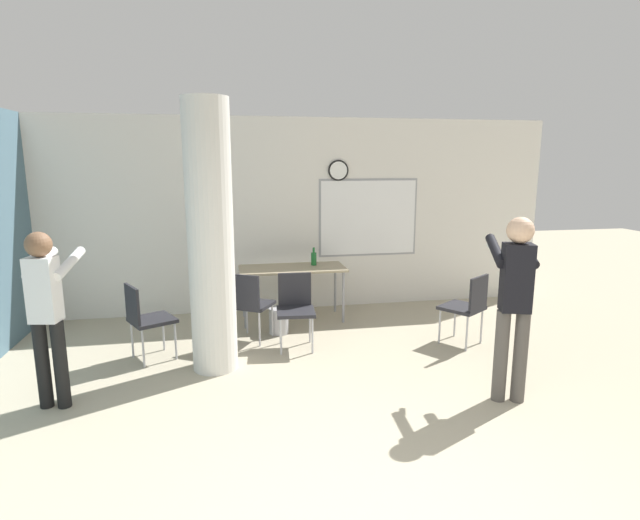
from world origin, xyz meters
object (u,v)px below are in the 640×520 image
at_px(bottle_on_table, 314,258).
at_px(chair_near_pillar, 146,316).
at_px(person_watching_back, 47,306).
at_px(chair_mid_room, 467,304).
at_px(folding_table, 292,272).
at_px(chair_table_left, 250,301).
at_px(person_playing_side, 514,295).
at_px(chair_table_front, 295,305).

bearing_deg(bottle_on_table, chair_near_pillar, -149.56).
xyz_separation_m(chair_near_pillar, person_watching_back, (-0.66, -0.95, 0.43)).
bearing_deg(chair_mid_room, person_watching_back, -170.57).
relative_size(bottle_on_table, chair_mid_room, 0.29).
xyz_separation_m(folding_table, person_watching_back, (-2.44, -2.09, 0.25)).
bearing_deg(chair_table_left, folding_table, 50.78).
distance_m(chair_mid_room, person_playing_side, 1.49).
xyz_separation_m(folding_table, chair_table_left, (-0.63, -0.77, -0.18)).
height_order(chair_near_pillar, person_playing_side, person_playing_side).
distance_m(chair_table_left, chair_table_front, 0.58).
bearing_deg(chair_mid_room, folding_table, 144.50).
distance_m(chair_table_left, person_watching_back, 2.29).
bearing_deg(bottle_on_table, chair_mid_room, -42.41).
bearing_deg(folding_table, person_playing_side, -59.05).
distance_m(folding_table, chair_near_pillar, 2.12).
bearing_deg(chair_table_left, person_playing_side, -40.95).
xyz_separation_m(bottle_on_table, person_watching_back, (-2.76, -2.19, 0.10)).
distance_m(chair_table_left, chair_near_pillar, 1.21).
distance_m(chair_table_front, person_watching_back, 2.61).
xyz_separation_m(chair_table_left, chair_near_pillar, (-1.16, -0.37, 0.00)).
height_order(folding_table, chair_near_pillar, chair_near_pillar).
relative_size(chair_table_front, person_playing_side, 0.51).
height_order(folding_table, person_watching_back, person_watching_back).
relative_size(chair_table_left, chair_mid_room, 1.00).
relative_size(chair_table_left, person_watching_back, 0.54).
distance_m(folding_table, chair_table_front, 1.05).
relative_size(chair_mid_room, person_watching_back, 0.54).
distance_m(chair_mid_room, person_watching_back, 4.44).
bearing_deg(chair_table_front, chair_mid_room, -9.62).
bearing_deg(folding_table, person_watching_back, -139.42).
bearing_deg(chair_table_left, chair_mid_room, -13.24).
height_order(chair_table_left, chair_mid_room, same).
bearing_deg(bottle_on_table, person_playing_side, -64.93).
relative_size(bottle_on_table, person_playing_side, 0.15).
distance_m(folding_table, bottle_on_table, 0.37).
xyz_separation_m(folding_table, person_playing_side, (1.64, -2.74, 0.32)).
bearing_deg(folding_table, chair_mid_room, -35.50).
bearing_deg(bottle_on_table, chair_table_left, -137.58).
distance_m(chair_near_pillar, chair_table_front, 1.68).
xyz_separation_m(person_playing_side, person_watching_back, (-4.09, 0.65, -0.07)).
bearing_deg(chair_mid_room, chair_table_front, 170.38).
distance_m(chair_table_left, chair_mid_room, 2.62).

